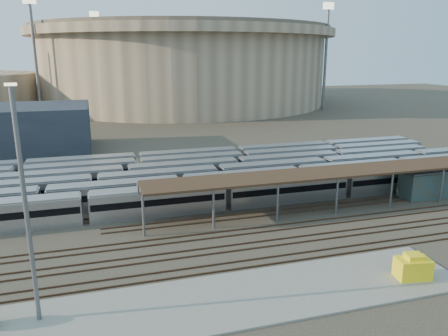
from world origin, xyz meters
name	(u,v)px	position (x,y,z in m)	size (l,w,h in m)	color
ground	(212,233)	(0.00, 0.00, 0.00)	(420.00, 420.00, 0.00)	#383026
apron	(201,304)	(-5.00, -15.00, 0.10)	(50.00, 9.00, 0.20)	gray
subway_trains	(169,179)	(-2.10, 18.50, 1.80)	(126.07, 23.90, 3.60)	#B8B8BD
inspection_shed	(355,171)	(22.00, 4.00, 4.98)	(60.30, 6.00, 5.30)	slate
empty_tracks	(223,249)	(0.00, -5.00, 0.09)	(170.00, 9.62, 0.18)	#4C3323
stadium	(184,64)	(25.00, 140.00, 16.47)	(124.00, 124.00, 32.50)	tan
floodlight_0	(35,54)	(-30.00, 110.00, 20.65)	(4.00, 1.00, 38.40)	slate
floodlight_2	(326,54)	(70.00, 100.00, 20.65)	(4.00, 1.00, 38.40)	slate
floodlight_3	(97,53)	(-10.00, 160.00, 20.65)	(4.00, 1.00, 38.40)	slate
yard_light_pole	(26,209)	(-18.14, -13.50, 9.76)	(0.81, 0.36, 18.95)	slate
yellow_equipment	(413,268)	(15.61, -16.38, 1.18)	(3.15, 1.97, 1.97)	yellow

